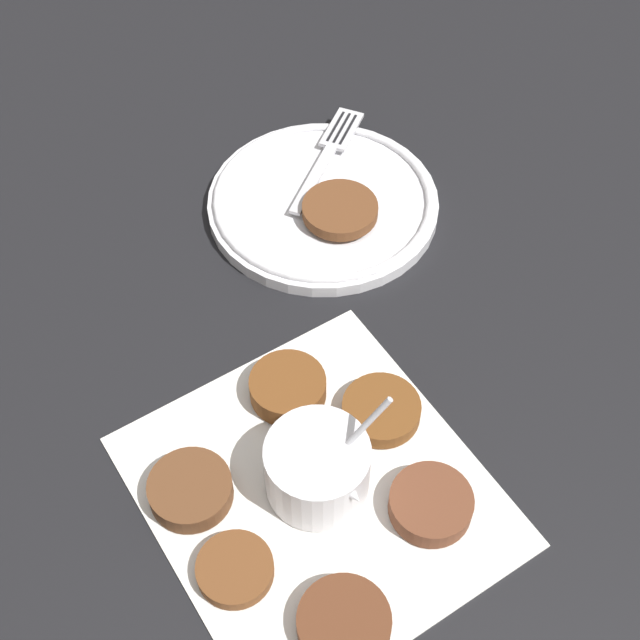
% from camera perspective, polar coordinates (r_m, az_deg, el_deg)
% --- Properties ---
extents(ground_plane, '(4.00, 4.00, 0.00)m').
position_cam_1_polar(ground_plane, '(0.74, 1.17, -11.17)').
color(ground_plane, black).
extents(napkin, '(0.31, 0.29, 0.00)m').
position_cam_1_polar(napkin, '(0.74, -0.25, -10.83)').
color(napkin, silver).
rests_on(napkin, ground_plane).
extents(sauce_bowl, '(0.09, 0.10, 0.10)m').
position_cam_1_polar(sauce_bowl, '(0.71, -0.14, -9.57)').
color(sauce_bowl, silver).
rests_on(sauce_bowl, napkin).
extents(fritter_0, '(0.07, 0.07, 0.02)m').
position_cam_1_polar(fritter_0, '(0.77, -2.07, -4.35)').
color(fritter_0, brown).
rests_on(fritter_0, napkin).
extents(fritter_1, '(0.06, 0.06, 0.01)m').
position_cam_1_polar(fritter_1, '(0.70, -5.42, -15.65)').
color(fritter_1, brown).
rests_on(fritter_1, napkin).
extents(fritter_2, '(0.07, 0.07, 0.02)m').
position_cam_1_polar(fritter_2, '(0.73, -8.29, -10.70)').
color(fritter_2, brown).
rests_on(fritter_2, napkin).
extents(fritter_3, '(0.07, 0.07, 0.02)m').
position_cam_1_polar(fritter_3, '(0.68, 1.54, -18.81)').
color(fritter_3, '#59301C').
rests_on(fritter_3, napkin).
extents(fritter_4, '(0.07, 0.07, 0.02)m').
position_cam_1_polar(fritter_4, '(0.72, 7.10, -11.62)').
color(fritter_4, brown).
rests_on(fritter_4, napkin).
extents(fritter_5, '(0.07, 0.07, 0.02)m').
position_cam_1_polar(fritter_5, '(0.76, 3.94, -5.77)').
color(fritter_5, brown).
rests_on(fritter_5, napkin).
extents(serving_plate, '(0.24, 0.24, 0.02)m').
position_cam_1_polar(serving_plate, '(0.92, 0.20, 7.57)').
color(serving_plate, silver).
rests_on(serving_plate, ground_plane).
extents(fritter_on_plate, '(0.08, 0.08, 0.01)m').
position_cam_1_polar(fritter_on_plate, '(0.89, 1.29, 7.07)').
color(fritter_on_plate, brown).
rests_on(fritter_on_plate, serving_plate).
extents(fork, '(0.10, 0.16, 0.00)m').
position_cam_1_polar(fork, '(0.96, 0.70, 10.91)').
color(fork, silver).
rests_on(fork, serving_plate).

